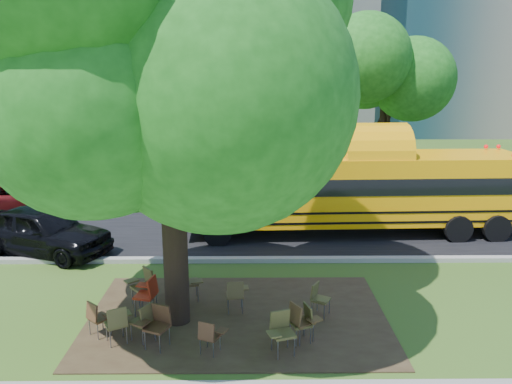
{
  "coord_description": "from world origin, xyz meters",
  "views": [
    {
      "loc": [
        1.34,
        -11.24,
        5.72
      ],
      "look_at": [
        1.47,
        3.55,
        2.06
      ],
      "focal_mm": 35.0,
      "sensor_mm": 36.0,
      "label": 1
    }
  ],
  "objects_px": {
    "main_tree": "(168,72)",
    "school_bus": "(368,188)",
    "chair_1": "(98,316)",
    "black_car": "(42,230)",
    "chair_12": "(319,296)",
    "chair_9": "(143,283)",
    "chair_5": "(281,329)",
    "chair_2": "(145,318)",
    "chair_4": "(210,334)",
    "bg_car_red": "(24,196)",
    "chair_3": "(157,322)",
    "chair_10": "(187,280)",
    "chair_6": "(302,319)",
    "chair_0": "(117,321)",
    "chair_7": "(301,319)",
    "chair_8": "(148,291)",
    "chair_11": "(236,293)"
  },
  "relations": [
    {
      "from": "school_bus",
      "to": "chair_9",
      "type": "height_order",
      "value": "school_bus"
    },
    {
      "from": "chair_11",
      "to": "black_car",
      "type": "xyz_separation_m",
      "value": [
        -6.24,
        4.05,
        0.25
      ]
    },
    {
      "from": "chair_5",
      "to": "chair_7",
      "type": "xyz_separation_m",
      "value": [
        0.45,
        0.42,
        -0.01
      ]
    },
    {
      "from": "chair_9",
      "to": "black_car",
      "type": "bearing_deg",
      "value": 7.42
    },
    {
      "from": "main_tree",
      "to": "school_bus",
      "type": "xyz_separation_m",
      "value": [
        5.8,
        6.46,
        -4.02
      ]
    },
    {
      "from": "chair_9",
      "to": "chair_3",
      "type": "bearing_deg",
      "value": 159.51
    },
    {
      "from": "chair_7",
      "to": "chair_1",
      "type": "bearing_deg",
      "value": -123.69
    },
    {
      "from": "chair_4",
      "to": "bg_car_red",
      "type": "bearing_deg",
      "value": 151.72
    },
    {
      "from": "chair_3",
      "to": "chair_5",
      "type": "bearing_deg",
      "value": -162.32
    },
    {
      "from": "chair_9",
      "to": "chair_12",
      "type": "distance_m",
      "value": 4.31
    },
    {
      "from": "chair_3",
      "to": "chair_5",
      "type": "distance_m",
      "value": 2.59
    },
    {
      "from": "chair_12",
      "to": "chair_9",
      "type": "bearing_deg",
      "value": -67.45
    },
    {
      "from": "school_bus",
      "to": "bg_car_red",
      "type": "height_order",
      "value": "school_bus"
    },
    {
      "from": "chair_4",
      "to": "chair_5",
      "type": "xyz_separation_m",
      "value": [
        1.45,
        0.04,
        0.09
      ]
    },
    {
      "from": "chair_5",
      "to": "chair_8",
      "type": "relative_size",
      "value": 0.94
    },
    {
      "from": "chair_5",
      "to": "chair_10",
      "type": "height_order",
      "value": "chair_10"
    },
    {
      "from": "chair_1",
      "to": "chair_12",
      "type": "bearing_deg",
      "value": 51.85
    },
    {
      "from": "chair_1",
      "to": "chair_5",
      "type": "xyz_separation_m",
      "value": [
        3.94,
        -0.7,
        0.06
      ]
    },
    {
      "from": "main_tree",
      "to": "chair_5",
      "type": "xyz_separation_m",
      "value": [
        2.31,
        -1.36,
        -5.09
      ]
    },
    {
      "from": "chair_3",
      "to": "bg_car_red",
      "type": "bearing_deg",
      "value": -30.71
    },
    {
      "from": "school_bus",
      "to": "chair_5",
      "type": "bearing_deg",
      "value": -116.06
    },
    {
      "from": "chair_0",
      "to": "chair_2",
      "type": "distance_m",
      "value": 0.56
    },
    {
      "from": "black_car",
      "to": "chair_12",
      "type": "bearing_deg",
      "value": -96.66
    },
    {
      "from": "chair_1",
      "to": "chair_10",
      "type": "bearing_deg",
      "value": 86.38
    },
    {
      "from": "chair_6",
      "to": "chair_3",
      "type": "bearing_deg",
      "value": 75.77
    },
    {
      "from": "chair_0",
      "to": "chair_1",
      "type": "relative_size",
      "value": 1.07
    },
    {
      "from": "chair_1",
      "to": "chair_5",
      "type": "height_order",
      "value": "chair_5"
    },
    {
      "from": "chair_0",
      "to": "chair_1",
      "type": "distance_m",
      "value": 0.59
    },
    {
      "from": "chair_6",
      "to": "bg_car_red",
      "type": "xyz_separation_m",
      "value": [
        -10.38,
        10.07,
        0.16
      ]
    },
    {
      "from": "chair_3",
      "to": "black_car",
      "type": "height_order",
      "value": "black_car"
    },
    {
      "from": "chair_8",
      "to": "black_car",
      "type": "xyz_separation_m",
      "value": [
        -4.16,
        4.13,
        0.17
      ]
    },
    {
      "from": "chair_1",
      "to": "black_car",
      "type": "height_order",
      "value": "black_car"
    },
    {
      "from": "chair_6",
      "to": "chair_7",
      "type": "relative_size",
      "value": 0.94
    },
    {
      "from": "main_tree",
      "to": "chair_3",
      "type": "xyz_separation_m",
      "value": [
        -0.27,
        -1.08,
        -5.08
      ]
    },
    {
      "from": "chair_0",
      "to": "chair_10",
      "type": "xyz_separation_m",
      "value": [
        1.22,
        2.04,
        0.03
      ]
    },
    {
      "from": "chair_3",
      "to": "chair_6",
      "type": "bearing_deg",
      "value": -152.56
    },
    {
      "from": "chair_0",
      "to": "chair_4",
      "type": "relative_size",
      "value": 1.14
    },
    {
      "from": "chair_7",
      "to": "chair_10",
      "type": "xyz_separation_m",
      "value": [
        -2.66,
        2.01,
        0.02
      ]
    },
    {
      "from": "chair_6",
      "to": "black_car",
      "type": "distance_m",
      "value": 9.39
    },
    {
      "from": "chair_7",
      "to": "chair_8",
      "type": "relative_size",
      "value": 0.93
    },
    {
      "from": "chair_1",
      "to": "chair_10",
      "type": "distance_m",
      "value": 2.45
    },
    {
      "from": "chair_3",
      "to": "chair_12",
      "type": "height_order",
      "value": "chair_3"
    },
    {
      "from": "chair_0",
      "to": "chair_12",
      "type": "relative_size",
      "value": 1.1
    },
    {
      "from": "chair_1",
      "to": "chair_2",
      "type": "xyz_separation_m",
      "value": [
        1.06,
        -0.17,
        0.03
      ]
    },
    {
      "from": "bg_car_red",
      "to": "chair_9",
      "type": "bearing_deg",
      "value": -157.22
    },
    {
      "from": "chair_11",
      "to": "chair_0",
      "type": "bearing_deg",
      "value": -155.62
    },
    {
      "from": "chair_2",
      "to": "chair_9",
      "type": "relative_size",
      "value": 0.92
    },
    {
      "from": "chair_8",
      "to": "chair_10",
      "type": "height_order",
      "value": "chair_8"
    },
    {
      "from": "black_car",
      "to": "school_bus",
      "type": "bearing_deg",
      "value": -58.92
    },
    {
      "from": "chair_9",
      "to": "chair_5",
      "type": "bearing_deg",
      "value": -164.32
    }
  ]
}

